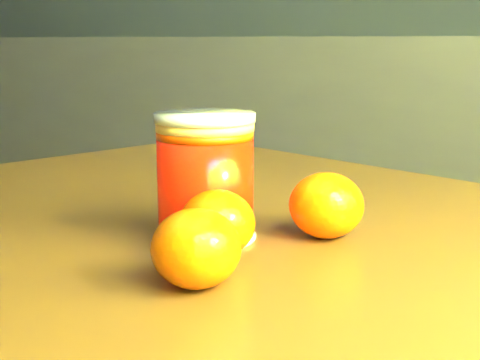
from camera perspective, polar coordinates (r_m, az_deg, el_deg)
The scene contains 6 objects.
kitchen_counter at distance 2.15m, azimuth -3.06°, elevation 0.01°, with size 3.15×0.60×0.90m, color #4C4B50.
table at distance 0.60m, azimuth 2.01°, elevation -13.60°, with size 1.08×0.84×0.73m.
juice_glass at distance 0.55m, azimuth -2.96°, elevation 0.21°, with size 0.08×0.08×0.10m.
orange_front at distance 0.51m, azimuth -1.95°, elevation -3.70°, with size 0.06×0.06×0.05m, color #EE5C04.
orange_back at distance 0.57m, azimuth 7.39°, elevation -2.15°, with size 0.06×0.06×0.06m, color #EE5C04.
orange_extra at distance 0.45m, azimuth -3.77°, elevation -5.85°, with size 0.06×0.06×0.05m, color #EE5C04.
Camera 1 is at (1.33, -0.18, 0.89)m, focal length 50.00 mm.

